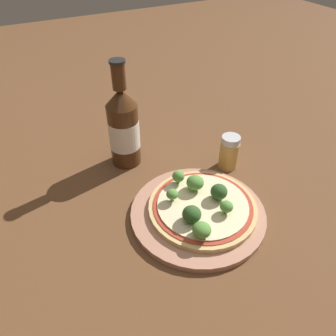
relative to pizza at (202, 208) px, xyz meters
name	(u,v)px	position (x,y,z in m)	size (l,w,h in m)	color
ground_plane	(202,213)	(0.00, 0.00, -0.02)	(3.00, 3.00, 0.00)	brown
plate	(197,213)	(-0.01, 0.00, -0.01)	(0.26, 0.26, 0.01)	tan
pizza	(202,208)	(0.00, 0.00, 0.00)	(0.21, 0.21, 0.01)	tan
broccoli_floret_0	(192,214)	(-0.04, -0.02, 0.02)	(0.03, 0.03, 0.03)	#6B8E51
broccoli_floret_1	(202,230)	(-0.04, -0.06, 0.02)	(0.03, 0.03, 0.03)	#6B8E51
broccoli_floret_2	(218,191)	(0.04, 0.01, 0.02)	(0.03, 0.03, 0.03)	#6B8E51
broccoli_floret_3	(172,194)	(-0.04, 0.04, 0.02)	(0.02, 0.02, 0.03)	#6B8E51
broccoli_floret_4	(195,183)	(0.01, 0.05, 0.02)	(0.03, 0.03, 0.03)	#6B8E51
broccoli_floret_5	(227,207)	(0.03, -0.04, 0.02)	(0.02, 0.02, 0.03)	#6B8E51
broccoli_floret_6	(178,176)	(-0.01, 0.08, 0.02)	(0.02, 0.02, 0.03)	#6B8E51
beer_bottle	(124,127)	(-0.06, 0.22, 0.07)	(0.07, 0.07, 0.24)	#472814
pepper_shaker	(229,152)	(0.13, 0.10, 0.02)	(0.04, 0.04, 0.08)	tan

